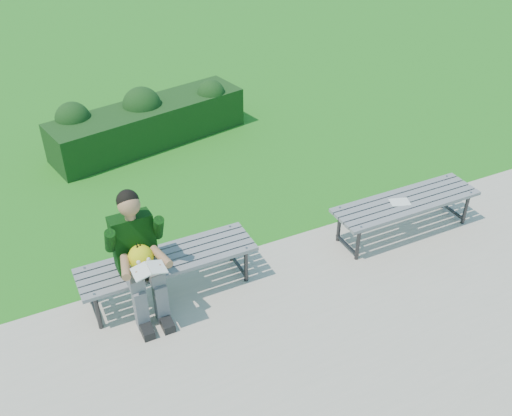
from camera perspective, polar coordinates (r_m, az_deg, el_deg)
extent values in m
plane|color=#2D661E|center=(6.56, -1.02, -4.36)|extent=(80.00, 80.00, 0.00)
cube|color=#AEA18F|center=(5.46, 7.13, -14.59)|extent=(30.00, 3.50, 0.02)
cube|color=#174118|center=(8.84, -10.63, 8.24)|extent=(3.09, 1.35, 0.60)
sphere|color=#174118|center=(8.62, -17.83, 8.44)|extent=(0.59, 0.59, 0.50)
sphere|color=#174118|center=(8.79, -11.33, 9.94)|extent=(0.69, 0.69, 0.58)
sphere|color=#174118|center=(9.08, -4.52, 11.30)|extent=(0.52, 0.52, 0.44)
cube|color=gray|center=(5.65, -8.16, -6.32)|extent=(1.80, 0.09, 0.04)
cube|color=gray|center=(5.73, -8.51, -5.71)|extent=(1.80, 0.08, 0.04)
cube|color=gray|center=(5.81, -8.84, -5.12)|extent=(1.80, 0.08, 0.04)
cube|color=gray|center=(5.89, -9.17, -4.54)|extent=(1.80, 0.09, 0.04)
cube|color=gray|center=(5.97, -9.49, -3.97)|extent=(1.80, 0.09, 0.04)
cylinder|color=#2D2D30|center=(5.71, -15.53, -10.02)|extent=(0.04, 0.04, 0.41)
cylinder|color=#2D2D30|center=(5.99, -16.36, -7.68)|extent=(0.04, 0.04, 0.41)
cylinder|color=#2D2D30|center=(5.73, -16.24, -7.48)|extent=(0.04, 0.42, 0.04)
cylinder|color=#2D2D30|center=(5.95, -15.74, -9.85)|extent=(0.04, 0.42, 0.04)
cylinder|color=gray|center=(5.53, -15.88, -8.28)|extent=(0.02, 0.02, 0.01)
cylinder|color=gray|center=(5.85, -16.79, -5.76)|extent=(0.02, 0.02, 0.01)
cylinder|color=#2D2D30|center=(6.02, -1.01, -5.78)|extent=(0.04, 0.04, 0.41)
cylinder|color=#2D2D30|center=(6.29, -2.49, -3.78)|extent=(0.04, 0.04, 0.41)
cylinder|color=#2D2D30|center=(6.04, -1.80, -3.41)|extent=(0.04, 0.42, 0.04)
cylinder|color=#2D2D30|center=(6.24, -1.74, -5.79)|extent=(0.04, 0.42, 0.04)
cylinder|color=gray|center=(5.85, -0.96, -4.01)|extent=(0.02, 0.02, 0.01)
cylinder|color=gray|center=(6.15, -2.62, -1.86)|extent=(0.02, 0.02, 0.01)
cube|color=gray|center=(6.69, 15.91, -0.26)|extent=(1.80, 0.08, 0.04)
cube|color=gray|center=(6.75, 15.36, 0.19)|extent=(1.80, 0.08, 0.04)
cube|color=gray|center=(6.81, 14.82, 0.63)|extent=(1.80, 0.08, 0.04)
cube|color=gray|center=(6.88, 14.28, 1.06)|extent=(1.80, 0.08, 0.04)
cube|color=gray|center=(6.94, 13.76, 1.48)|extent=(1.80, 0.08, 0.04)
cylinder|color=#2D2D30|center=(6.40, 10.15, -3.59)|extent=(0.04, 0.04, 0.41)
cylinder|color=#2D2D30|center=(6.64, 8.30, -1.80)|extent=(0.04, 0.04, 0.41)
cylinder|color=#2D2D30|center=(6.41, 9.35, -1.38)|extent=(0.04, 0.42, 0.04)
cylinder|color=#2D2D30|center=(6.61, 9.09, -3.69)|extent=(0.04, 0.42, 0.04)
cylinder|color=gray|center=(6.24, 10.47, -1.88)|extent=(0.02, 0.02, 0.01)
cylinder|color=gray|center=(6.51, 8.39, 0.05)|extent=(0.02, 0.02, 0.01)
cylinder|color=#2D2D30|center=(7.31, 20.23, -0.11)|extent=(0.04, 0.04, 0.41)
cylinder|color=#2D2D30|center=(7.52, 18.29, 1.36)|extent=(0.04, 0.04, 0.41)
cylinder|color=#2D2D30|center=(7.32, 19.51, 1.83)|extent=(0.04, 0.42, 0.04)
cylinder|color=#2D2D30|center=(7.49, 19.04, -0.29)|extent=(0.04, 0.42, 0.04)
cylinder|color=gray|center=(7.17, 20.71, 1.46)|extent=(0.02, 0.02, 0.01)
cylinder|color=gray|center=(7.40, 18.54, 3.04)|extent=(0.02, 0.02, 0.01)
cube|color=gray|center=(5.57, -12.30, -6.48)|extent=(0.14, 0.42, 0.13)
cube|color=gray|center=(5.60, -10.33, -5.93)|extent=(0.14, 0.42, 0.13)
cube|color=gray|center=(5.63, -11.43, -9.81)|extent=(0.12, 0.13, 0.45)
cube|color=gray|center=(5.66, -9.47, -9.25)|extent=(0.12, 0.13, 0.45)
cube|color=black|center=(5.68, -10.93, -11.76)|extent=(0.11, 0.26, 0.09)
cube|color=black|center=(5.71, -8.98, -11.19)|extent=(0.11, 0.26, 0.09)
cube|color=black|center=(5.60, -12.14, -3.32)|extent=(0.40, 0.30, 0.59)
cylinder|color=#A9734D|center=(5.40, -12.48, -0.74)|extent=(0.10, 0.10, 0.08)
sphere|color=#A9734D|center=(5.31, -12.60, 0.30)|extent=(0.21, 0.21, 0.21)
sphere|color=black|center=(5.32, -12.72, 0.73)|extent=(0.21, 0.21, 0.21)
cylinder|color=black|center=(5.40, -14.38, -3.18)|extent=(0.10, 0.21, 0.30)
cylinder|color=black|center=(5.47, -9.75, -1.94)|extent=(0.10, 0.21, 0.30)
cylinder|color=#A9734D|center=(5.34, -12.93, -5.77)|extent=(0.14, 0.31, 0.08)
cylinder|color=#A9734D|center=(5.39, -9.46, -4.81)|extent=(0.14, 0.31, 0.08)
sphere|color=#A9734D|center=(5.22, -11.72, -6.60)|extent=(0.09, 0.09, 0.09)
sphere|color=#A9734D|center=(5.26, -9.63, -6.01)|extent=(0.09, 0.09, 0.09)
sphere|color=#F4E003|center=(5.45, -11.46, -4.84)|extent=(0.24, 0.24, 0.24)
cone|color=orange|center=(5.37, -11.11, -5.59)|extent=(0.07, 0.07, 0.07)
cone|color=black|center=(5.37, -11.80, -3.75)|extent=(0.03, 0.04, 0.08)
cone|color=black|center=(5.39, -11.52, -3.65)|extent=(0.03, 0.04, 0.06)
sphere|color=white|center=(5.35, -11.66, -5.33)|extent=(0.04, 0.04, 0.04)
sphere|color=white|center=(5.36, -10.74, -5.07)|extent=(0.04, 0.04, 0.04)
cube|color=white|center=(5.18, -11.45, -6.28)|extent=(0.15, 0.20, 0.05)
cube|color=white|center=(5.21, -9.87, -5.83)|extent=(0.15, 0.20, 0.05)
cube|color=white|center=(6.74, 14.19, 0.58)|extent=(0.26, 0.22, 0.01)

